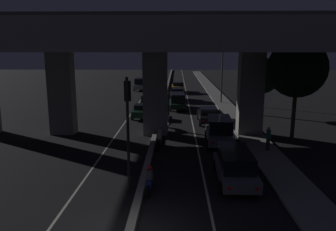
% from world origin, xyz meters
% --- Properties ---
extents(lane_line_left_inner, '(0.12, 126.00, 0.00)m').
position_xyz_m(lane_line_left_inner, '(-3.26, 35.00, 0.00)').
color(lane_line_left_inner, beige).
rests_on(lane_line_left_inner, ground_plane).
extents(lane_line_right_inner, '(0.12, 126.00, 0.00)m').
position_xyz_m(lane_line_right_inner, '(3.26, 35.00, 0.00)').
color(lane_line_right_inner, beige).
rests_on(lane_line_right_inner, ground_plane).
extents(median_divider, '(0.36, 126.00, 0.30)m').
position_xyz_m(median_divider, '(0.00, 35.00, 0.15)').
color(median_divider, gray).
rests_on(median_divider, ground_plane).
extents(sidewalk_right, '(2.21, 126.00, 0.15)m').
position_xyz_m(sidewalk_right, '(7.74, 28.00, 0.07)').
color(sidewalk_right, gray).
rests_on(sidewalk_right, ground_plane).
extents(elevated_overpass, '(35.08, 13.20, 9.83)m').
position_xyz_m(elevated_overpass, '(-0.23, 15.39, 7.58)').
color(elevated_overpass, gray).
rests_on(elevated_overpass, ground_plane).
extents(traffic_light_left_of_median, '(0.30, 0.49, 5.70)m').
position_xyz_m(traffic_light_left_of_median, '(-0.58, 4.20, 3.86)').
color(traffic_light_left_of_median, black).
rests_on(traffic_light_left_of_median, ground_plane).
extents(street_lamp, '(2.48, 0.32, 7.45)m').
position_xyz_m(street_lamp, '(7.13, 31.16, 4.46)').
color(street_lamp, '#2D2D30').
rests_on(street_lamp, ground_plane).
extents(car_grey_lead, '(2.01, 4.73, 1.70)m').
position_xyz_m(car_grey_lead, '(4.86, 5.55, 0.92)').
color(car_grey_lead, '#515459').
rests_on(car_grey_lead, ground_plane).
extents(car_grey_second, '(2.17, 4.36, 2.00)m').
position_xyz_m(car_grey_second, '(4.93, 12.57, 1.05)').
color(car_grey_second, '#515459').
rests_on(car_grey_second, ground_plane).
extents(car_black_third, '(1.93, 4.56, 1.47)m').
position_xyz_m(car_black_third, '(4.75, 19.74, 0.75)').
color(car_black_third, black).
rests_on(car_black_third, ground_plane).
extents(car_dark_green_fourth, '(2.15, 4.72, 1.83)m').
position_xyz_m(car_dark_green_fourth, '(1.83, 27.17, 0.96)').
color(car_dark_green_fourth, black).
rests_on(car_dark_green_fourth, ground_plane).
extents(car_black_fifth, '(1.92, 4.28, 1.72)m').
position_xyz_m(car_black_fifth, '(1.84, 33.58, 0.90)').
color(car_black_fifth, black).
rests_on(car_black_fifth, ground_plane).
extents(car_taxi_yellow_sixth, '(2.18, 4.42, 1.63)m').
position_xyz_m(car_taxi_yellow_sixth, '(1.92, 42.21, 0.81)').
color(car_taxi_yellow_sixth, gold).
rests_on(car_taxi_yellow_sixth, ground_plane).
extents(car_dark_green_lead_oncoming, '(1.93, 3.96, 1.35)m').
position_xyz_m(car_dark_green_lead_oncoming, '(-1.84, 22.08, 0.69)').
color(car_dark_green_lead_oncoming, black).
rests_on(car_dark_green_lead_oncoming, ground_plane).
extents(car_dark_green_second_oncoming, '(2.06, 4.65, 1.42)m').
position_xyz_m(car_dark_green_second_oncoming, '(-1.96, 33.20, 0.74)').
color(car_dark_green_second_oncoming, black).
rests_on(car_dark_green_second_oncoming, ground_plane).
extents(car_silver_third_oncoming, '(2.00, 4.20, 2.04)m').
position_xyz_m(car_silver_third_oncoming, '(-4.61, 44.71, 1.06)').
color(car_silver_third_oncoming, gray).
rests_on(car_silver_third_oncoming, ground_plane).
extents(motorcycle_blue_filtering_near, '(0.34, 1.99, 1.40)m').
position_xyz_m(motorcycle_blue_filtering_near, '(0.44, 4.07, 0.60)').
color(motorcycle_blue_filtering_near, black).
rests_on(motorcycle_blue_filtering_near, ground_plane).
extents(motorcycle_black_filtering_mid, '(0.33, 1.98, 1.38)m').
position_xyz_m(motorcycle_black_filtering_mid, '(0.53, 11.46, 0.59)').
color(motorcycle_black_filtering_mid, black).
rests_on(motorcycle_black_filtering_mid, ground_plane).
extents(motorcycle_white_filtering_far, '(0.34, 1.95, 1.43)m').
position_xyz_m(motorcycle_white_filtering_far, '(0.91, 16.95, 0.61)').
color(motorcycle_white_filtering_far, black).
rests_on(motorcycle_white_filtering_far, ground_plane).
extents(pedestrian_on_sidewalk, '(0.31, 0.31, 1.64)m').
position_xyz_m(pedestrian_on_sidewalk, '(8.01, 10.67, 0.98)').
color(pedestrian_on_sidewalk, '#2D261E').
rests_on(pedestrian_on_sidewalk, sidewalk_right).
extents(roadside_tree_kerbside_near, '(4.38, 4.38, 7.75)m').
position_xyz_m(roadside_tree_kerbside_near, '(10.69, 13.73, 5.54)').
color(roadside_tree_kerbside_near, '#38281C').
rests_on(roadside_tree_kerbside_near, ground_plane).
extents(roadside_tree_kerbside_mid, '(3.81, 3.81, 6.14)m').
position_xyz_m(roadside_tree_kerbside_mid, '(10.58, 23.54, 4.21)').
color(roadside_tree_kerbside_mid, '#2D2116').
rests_on(roadside_tree_kerbside_mid, ground_plane).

